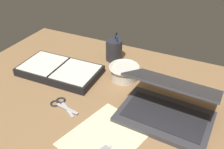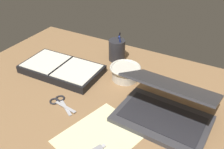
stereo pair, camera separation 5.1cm
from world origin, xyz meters
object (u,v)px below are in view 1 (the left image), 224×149
object	(u,v)px
planner	(60,70)
scissors	(60,104)
pen_cup	(114,50)
laptop	(168,105)
bowl	(123,71)

from	to	relation	value
planner	scissors	world-z (taller)	planner
pen_cup	planner	bearing A→B (deg)	-125.86
scissors	laptop	bearing A→B (deg)	36.83
laptop	planner	distance (cm)	52.76
laptop	bowl	size ratio (longest dim) A/B	2.49
bowl	planner	distance (cm)	29.67
pen_cup	bowl	bearing A→B (deg)	-50.69
laptop	bowl	bearing A→B (deg)	150.91
bowl	scissors	world-z (taller)	bowl
laptop	bowl	xyz separation A→B (cm)	(-24.36, 15.57, -1.23)
scissors	planner	bearing A→B (deg)	145.45
bowl	pen_cup	world-z (taller)	pen_cup
bowl	pen_cup	bearing A→B (deg)	129.31
bowl	planner	size ratio (longest dim) A/B	0.37
laptop	pen_cup	size ratio (longest dim) A/B	2.42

